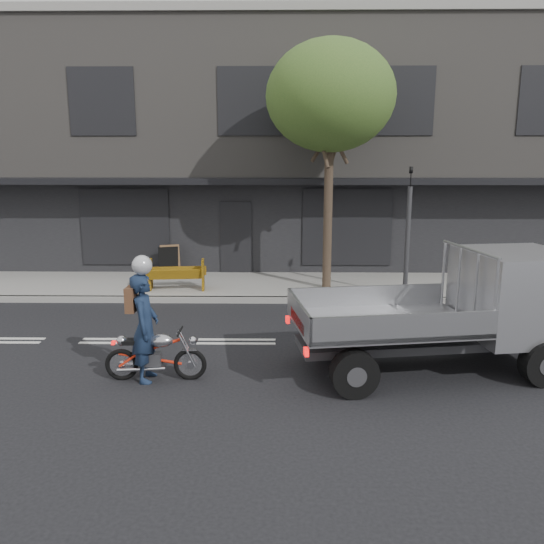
{
  "coord_description": "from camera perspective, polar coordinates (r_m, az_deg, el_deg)",
  "views": [
    {
      "loc": [
        0.88,
        -10.32,
        3.61
      ],
      "look_at": [
        0.72,
        0.5,
        1.36
      ],
      "focal_mm": 35.0,
      "sensor_mm": 36.0,
      "label": 1
    }
  ],
  "objects": [
    {
      "name": "sidewalk",
      "position": [
        15.45,
        -2.46,
        -1.49
      ],
      "size": [
        32.0,
        3.2,
        0.15
      ],
      "primitive_type": "cube",
      "color": "gray",
      "rests_on": "ground"
    },
    {
      "name": "traffic_light_pole",
      "position": [
        14.2,
        14.37,
        3.45
      ],
      "size": [
        0.12,
        0.12,
        3.5
      ],
      "color": "#2D2D30",
      "rests_on": "ground"
    },
    {
      "name": "kerb",
      "position": [
        13.9,
        -2.83,
        -3.0
      ],
      "size": [
        32.0,
        0.2,
        0.15
      ],
      "primitive_type": "cube",
      "color": "gray",
      "rests_on": "ground"
    },
    {
      "name": "ground",
      "position": [
        10.97,
        -3.85,
        -7.5
      ],
      "size": [
        80.0,
        80.0,
        0.0
      ],
      "primitive_type": "plane",
      "color": "black",
      "rests_on": "ground"
    },
    {
      "name": "rider",
      "position": [
        9.09,
        -13.48,
        -5.85
      ],
      "size": [
        0.45,
        0.68,
        1.83
      ],
      "primitive_type": "imported",
      "rotation": [
        0.0,
        0.0,
        1.6
      ],
      "color": "#172540",
      "rests_on": "ground"
    },
    {
      "name": "building_main",
      "position": [
        21.64,
        -1.54,
        12.77
      ],
      "size": [
        26.0,
        10.0,
        8.0
      ],
      "primitive_type": "cube",
      "color": "slate",
      "rests_on": "ground"
    },
    {
      "name": "sandwich_board",
      "position": [
        16.52,
        -11.09,
        1.1
      ],
      "size": [
        0.69,
        0.57,
        0.94
      ],
      "primitive_type": null,
      "rotation": [
        0.0,
        0.0,
        0.33
      ],
      "color": "black",
      "rests_on": "sidewalk"
    },
    {
      "name": "construction_barrier",
      "position": [
        14.62,
        -10.38,
        -0.38
      ],
      "size": [
        1.62,
        0.79,
        0.87
      ],
      "primitive_type": null,
      "rotation": [
        0.0,
        0.0,
        0.11
      ],
      "color": "orange",
      "rests_on": "sidewalk"
    },
    {
      "name": "motorcycle",
      "position": [
        9.2,
        -12.43,
        -8.62
      ],
      "size": [
        1.71,
        0.5,
        0.88
      ],
      "rotation": [
        0.0,
        0.0,
        0.03
      ],
      "color": "black",
      "rests_on": "ground"
    },
    {
      "name": "flatbed_ute",
      "position": [
        10.03,
        22.56,
        -2.76
      ],
      "size": [
        4.97,
        2.6,
        2.2
      ],
      "rotation": [
        0.0,
        0.0,
        0.15
      ],
      "color": "black",
      "rests_on": "ground"
    },
    {
      "name": "street_tree",
      "position": [
        14.67,
        6.3,
        18.2
      ],
      "size": [
        3.4,
        3.4,
        6.74
      ],
      "color": "#382B21",
      "rests_on": "ground"
    }
  ]
}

